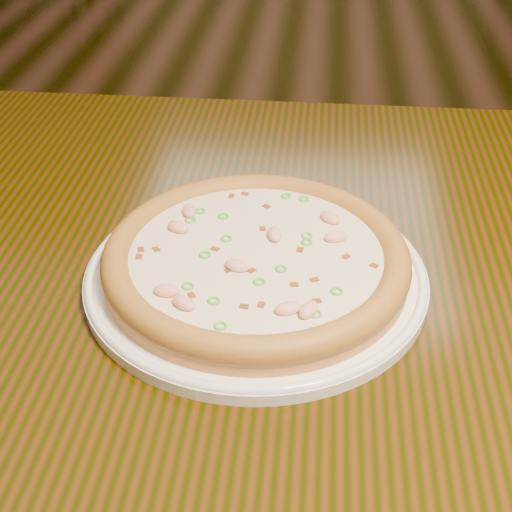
{
  "coord_description": "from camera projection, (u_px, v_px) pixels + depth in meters",
  "views": [
    {
      "loc": [
        0.17,
        -1.45,
        1.18
      ],
      "look_at": [
        0.12,
        -0.89,
        0.78
      ],
      "focal_mm": 50.0,
      "sensor_mm": 36.0,
      "label": 1
    }
  ],
  "objects": [
    {
      "name": "ground",
      "position": [
        244.0,
        303.0,
        1.87
      ],
      "size": [
        9.0,
        9.0,
        0.0
      ],
      "primitive_type": "plane",
      "color": "black"
    },
    {
      "name": "hero_table",
      "position": [
        367.0,
        330.0,
        0.8
      ],
      "size": [
        1.2,
        0.8,
        0.75
      ],
      "color": "black",
      "rests_on": "ground"
    },
    {
      "name": "plate",
      "position": [
        256.0,
        274.0,
        0.7
      ],
      "size": [
        0.34,
        0.34,
        0.02
      ],
      "color": "white",
      "rests_on": "hero_table"
    },
    {
      "name": "pizza",
      "position": [
        256.0,
        259.0,
        0.69
      ],
      "size": [
        0.3,
        0.3,
        0.03
      ],
      "color": "#CC8248",
      "rests_on": "plate"
    }
  ]
}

